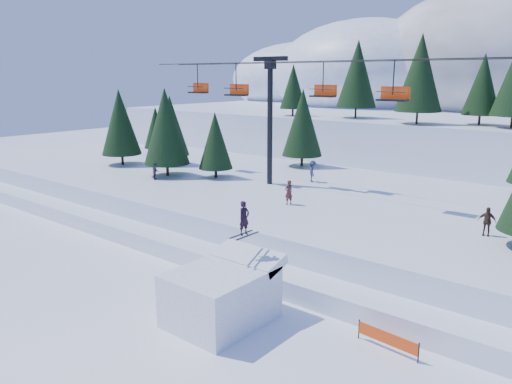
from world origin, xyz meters
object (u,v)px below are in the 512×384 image
Objects in this scene: jump_kicker at (223,293)px; chairlift at (388,106)px; banner_near at (388,339)px; banner_far at (427,320)px.

jump_kicker is 0.12× the size of chairlift.
chairlift reaches higher than banner_near.
banner_far is (7.68, -11.45, -8.78)m from chairlift.
banner_near is (7.18, 2.43, -0.84)m from jump_kicker.
jump_kicker is 9.38m from banner_far.
banner_near is 2.72m from banner_far.
banner_far is at bearing -56.14° from chairlift.
banner_near is at bearing -63.53° from chairlift.
jump_kicker is at bearing -147.17° from banner_far.
chairlift is 16.35m from banner_far.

